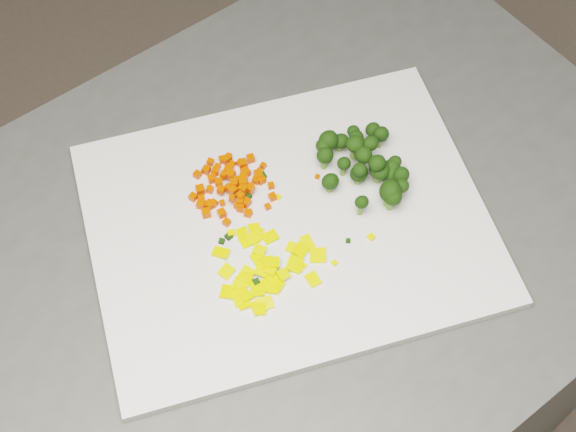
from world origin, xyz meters
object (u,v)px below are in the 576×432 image
object	(u,v)px
carrot_pile	(233,186)
pepper_pile	(270,262)
cutting_board	(288,223)
broccoli_pile	(366,161)
counter_block	(277,365)

from	to	relation	value
carrot_pile	pepper_pile	size ratio (longest dim) A/B	0.86
cutting_board	broccoli_pile	xyz separation A→B (m)	(0.11, 0.03, 0.04)
counter_block	carrot_pile	size ratio (longest dim) A/B	9.42
cutting_board	pepper_pile	size ratio (longest dim) A/B	3.88
counter_block	broccoli_pile	bearing A→B (deg)	14.54
cutting_board	pepper_pile	bearing A→B (deg)	-128.43
counter_block	pepper_pile	distance (m)	0.47
counter_block	carrot_pile	distance (m)	0.48
counter_block	cutting_board	bearing A→B (deg)	12.20
cutting_board	pepper_pile	world-z (taller)	pepper_pile
counter_block	pepper_pile	xyz separation A→B (m)	(-0.02, -0.05, 0.47)
counter_block	carrot_pile	bearing A→B (deg)	112.17
carrot_pile	pepper_pile	distance (m)	0.11
cutting_board	broccoli_pile	size ratio (longest dim) A/B	3.75
counter_block	broccoli_pile	world-z (taller)	broccoli_pile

